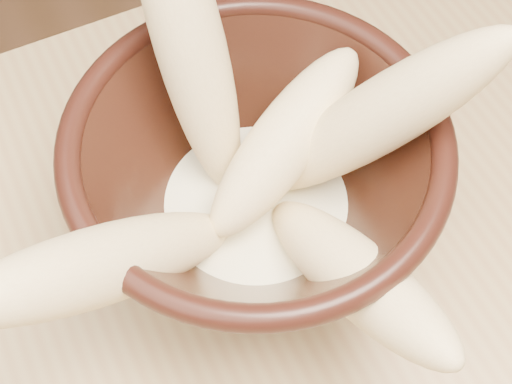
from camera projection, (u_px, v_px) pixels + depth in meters
bowl at (256, 183)px, 0.44m from camera, size 0.23×0.23×0.12m
milk_puddle at (256, 208)px, 0.47m from camera, size 0.13×0.13×0.02m
banana_upright at (190, 45)px, 0.41m from camera, size 0.04×0.13×0.20m
banana_left at (113, 262)px, 0.37m from camera, size 0.18×0.10×0.16m
banana_right at (374, 119)px, 0.40m from camera, size 0.15×0.11×0.18m
banana_across at (285, 141)px, 0.43m from camera, size 0.15×0.10×0.09m
banana_front at (355, 275)px, 0.40m from camera, size 0.06×0.17×0.11m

